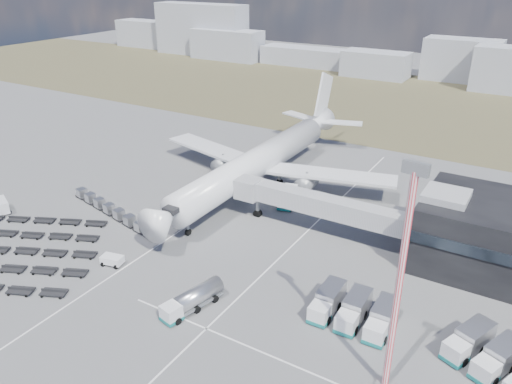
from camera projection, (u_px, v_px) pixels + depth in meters
The scene contains 13 objects.
ground at pixel (151, 261), 73.66m from camera, with size 420.00×420.00×0.00m, color #565659.
grass_strip at pixel (384, 101), 159.36m from camera, with size 420.00×90.00×0.01m, color #4A442C.
lane_markings at pixel (217, 270), 71.43m from camera, with size 47.12×110.00×0.01m.
jet_bridge at pixel (309, 202), 80.02m from camera, with size 30.30×3.80×7.05m.
airliner at pixel (262, 160), 96.67m from camera, with size 51.59×64.53×17.62m.
skyline at pixel (367, 55), 196.64m from camera, with size 311.95×26.06×23.12m.
fuel_tanker at pixel (192, 300), 62.78m from camera, with size 4.14×9.14×2.87m.
pushback_tug at pixel (112, 260), 72.38m from camera, with size 3.14×1.77×1.43m, color silver.
utility_van at pixel (1, 206), 87.55m from camera, with size 4.40×1.99×2.34m, color silver.
catering_truck at pixel (288, 198), 90.06m from camera, with size 3.93×6.55×2.81m.
service_trucks_near at pixel (354, 310), 60.71m from camera, with size 9.51×7.24×2.87m.
uld_row at pixel (114, 212), 86.04m from camera, with size 24.38×6.94×1.67m.
floodlight_mast at pixel (399, 286), 46.58m from camera, with size 2.38×1.93×25.00m.
Camera 1 is at (45.62, -45.73, 39.99)m, focal length 35.00 mm.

